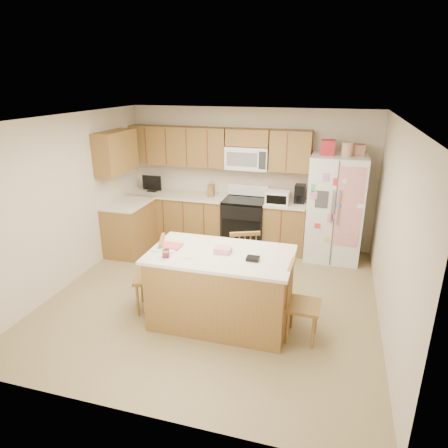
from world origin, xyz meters
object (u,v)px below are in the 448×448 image
(island, at_px, (221,288))
(windsor_chair_back, at_px, (243,263))
(refrigerator, at_px, (335,207))
(windsor_chair_left, at_px, (152,276))
(stove, at_px, (245,222))
(windsor_chair_right, at_px, (301,304))

(island, distance_m, windsor_chair_back, 0.79)
(refrigerator, xyz_separation_m, island, (-1.30, -2.43, -0.44))
(refrigerator, bearing_deg, windsor_chair_left, -133.43)
(stove, distance_m, windsor_chair_back, 1.74)
(stove, bearing_deg, refrigerator, -2.30)
(island, bearing_deg, windsor_chair_back, 82.95)
(island, bearing_deg, refrigerator, 61.77)
(refrigerator, bearing_deg, windsor_chair_back, -126.31)
(refrigerator, height_order, windsor_chair_right, refrigerator)
(refrigerator, xyz_separation_m, windsor_chair_left, (-2.26, -2.39, -0.44))
(island, bearing_deg, windsor_chair_right, -4.48)
(refrigerator, relative_size, windsor_chair_right, 2.12)
(island, height_order, windsor_chair_left, island)
(island, height_order, windsor_chair_back, island)
(windsor_chair_left, bearing_deg, stove, 74.25)
(island, height_order, windsor_chair_right, island)
(stove, relative_size, windsor_chair_right, 1.17)
(stove, xyz_separation_m, windsor_chair_left, (-0.69, -2.45, 0.01))
(windsor_chair_right, bearing_deg, windsor_chair_back, 136.61)
(windsor_chair_left, xyz_separation_m, windsor_chair_right, (1.97, -0.12, -0.03))
(windsor_chair_left, relative_size, windsor_chair_back, 1.02)
(windsor_chair_right, bearing_deg, refrigerator, 83.36)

